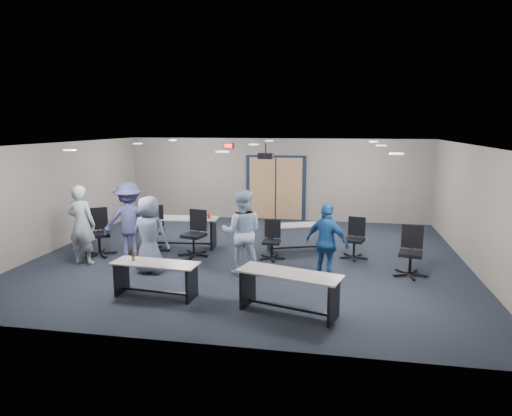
% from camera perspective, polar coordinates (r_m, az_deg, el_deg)
% --- Properties ---
extents(floor, '(10.00, 10.00, 0.00)m').
position_cam_1_polar(floor, '(11.10, -0.77, -6.09)').
color(floor, black).
rests_on(floor, ground).
extents(back_wall, '(10.00, 0.04, 2.70)m').
position_cam_1_polar(back_wall, '(15.19, 2.50, 3.60)').
color(back_wall, gray).
rests_on(back_wall, floor).
extents(front_wall, '(10.00, 0.04, 2.70)m').
position_cam_1_polar(front_wall, '(6.54, -8.48, -5.71)').
color(front_wall, gray).
rests_on(front_wall, floor).
extents(left_wall, '(0.04, 9.00, 2.70)m').
position_cam_1_polar(left_wall, '(12.73, -23.46, 1.41)').
color(left_wall, gray).
rests_on(left_wall, floor).
extents(right_wall, '(0.04, 9.00, 2.70)m').
position_cam_1_polar(right_wall, '(10.99, 25.72, -0.06)').
color(right_wall, gray).
rests_on(right_wall, floor).
extents(ceiling, '(10.00, 9.00, 0.04)m').
position_cam_1_polar(ceiling, '(10.65, -0.81, 7.98)').
color(ceiling, silver).
rests_on(ceiling, back_wall).
extents(double_door, '(2.00, 0.07, 2.20)m').
position_cam_1_polar(double_door, '(15.19, 2.48, 2.46)').
color(double_door, black).
rests_on(double_door, back_wall).
extents(exit_sign, '(0.32, 0.07, 0.18)m').
position_cam_1_polar(exit_sign, '(15.34, -3.48, 7.78)').
color(exit_sign, black).
rests_on(exit_sign, back_wall).
extents(ceiling_projector, '(0.35, 0.32, 0.37)m').
position_cam_1_polar(ceiling_projector, '(11.10, 1.23, 6.55)').
color(ceiling_projector, black).
rests_on(ceiling_projector, ceiling).
extents(ceiling_can_lights, '(6.24, 5.74, 0.02)m').
position_cam_1_polar(ceiling_can_lights, '(10.89, -0.55, 7.88)').
color(ceiling_can_lights, white).
rests_on(ceiling_can_lights, ceiling).
extents(table_front_left, '(1.64, 0.66, 0.89)m').
position_cam_1_polar(table_front_left, '(8.70, -12.48, -7.93)').
color(table_front_left, '#A7A49E').
rests_on(table_front_left, floor).
extents(table_front_right, '(1.86, 1.06, 0.71)m').
position_cam_1_polar(table_front_right, '(7.78, 4.14, -9.65)').
color(table_front_right, '#A7A49E').
rests_on(table_front_right, floor).
extents(table_back_left, '(1.98, 0.81, 0.91)m').
position_cam_1_polar(table_back_left, '(11.96, -9.37, -2.34)').
color(table_back_left, '#A7A49E').
rests_on(table_back_left, floor).
extents(table_back_right, '(1.77, 1.12, 0.68)m').
position_cam_1_polar(table_back_right, '(11.52, 5.42, -3.12)').
color(table_back_right, '#A7A49E').
rests_on(table_back_right, floor).
extents(chair_back_a, '(0.88, 0.88, 1.15)m').
position_cam_1_polar(chair_back_a, '(11.64, -12.75, -2.63)').
color(chair_back_a, black).
rests_on(chair_back_a, floor).
extents(chair_back_b, '(0.84, 0.84, 1.11)m').
position_cam_1_polar(chair_back_b, '(11.13, -7.82, -3.19)').
color(chair_back_b, black).
rests_on(chair_back_b, floor).
extents(chair_back_c, '(0.58, 0.58, 0.92)m').
position_cam_1_polar(chair_back_c, '(10.77, 1.95, -4.07)').
color(chair_back_c, black).
rests_on(chair_back_c, floor).
extents(chair_back_d, '(0.76, 0.76, 0.97)m').
position_cam_1_polar(chair_back_d, '(11.08, 12.18, -3.75)').
color(chair_back_d, black).
rests_on(chair_back_d, floor).
extents(chair_loose_left, '(0.99, 0.99, 1.14)m').
position_cam_1_polar(chair_loose_left, '(11.69, -19.07, -2.92)').
color(chair_loose_left, black).
rests_on(chair_loose_left, floor).
extents(chair_loose_right, '(0.79, 0.79, 1.06)m').
position_cam_1_polar(chair_loose_right, '(10.11, 18.79, -5.19)').
color(chair_loose_right, black).
rests_on(chair_loose_right, floor).
extents(person_gray, '(0.68, 0.46, 1.83)m').
position_cam_1_polar(person_gray, '(11.06, -20.98, -1.95)').
color(person_gray, '#A1ACAF').
rests_on(person_gray, floor).
extents(person_plaid, '(0.87, 0.62, 1.67)m').
position_cam_1_polar(person_plaid, '(10.00, -13.16, -3.27)').
color(person_plaid, slate).
rests_on(person_plaid, floor).
extents(person_lightblue, '(0.96, 0.78, 1.82)m').
position_cam_1_polar(person_lightblue, '(9.65, -1.72, -3.03)').
color(person_lightblue, '#B5CCF0').
rests_on(person_lightblue, floor).
extents(person_navy, '(1.02, 0.77, 1.60)m').
position_cam_1_polar(person_navy, '(9.33, 8.85, -4.30)').
color(person_navy, '#1A4C90').
rests_on(person_navy, floor).
extents(person_back, '(1.35, 1.08, 1.83)m').
position_cam_1_polar(person_back, '(11.16, -15.57, -1.53)').
color(person_back, '#3F4071').
rests_on(person_back, floor).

